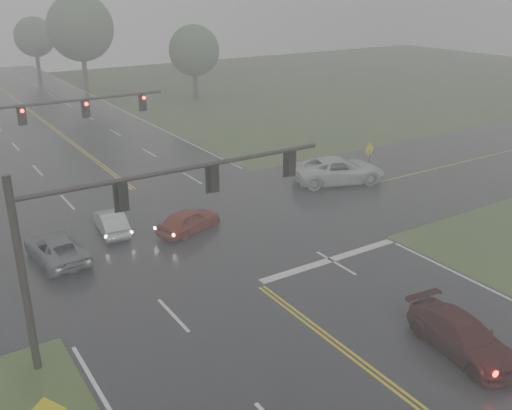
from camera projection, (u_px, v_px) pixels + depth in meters
main_road at (201, 242)px, 31.25m from camera, size 18.00×160.00×0.02m
cross_street at (185, 229)px, 32.82m from camera, size 120.00×14.00×0.02m
stop_bar at (331, 260)px, 29.14m from camera, size 8.50×0.50×0.01m
sedan_maroon at (460, 352)px, 21.92m from camera, size 2.55×5.05×1.40m
sedan_red at (189, 232)px, 32.48m from camera, size 4.29×2.79×1.36m
sedan_silver at (112, 233)px, 32.36m from camera, size 1.81×3.99×1.27m
car_grey at (58, 260)px, 29.12m from camera, size 2.60×4.94×1.32m
pickup_white at (338, 183)px, 40.53m from camera, size 7.13×4.94×1.81m
signal_gantry_near at (127, 215)px, 21.09m from camera, size 12.78×0.33×7.47m
signal_gantry_far at (27, 126)px, 34.79m from camera, size 13.13×0.36×7.19m
sign_diamond_east at (369, 154)px, 40.94m from camera, size 1.08×0.27×2.63m
tree_ne_a at (80, 28)px, 71.54m from camera, size 8.28×8.28×12.16m
tree_e_near at (194, 51)px, 67.44m from camera, size 5.99×5.99×8.80m
tree_n_far at (34, 37)px, 85.44m from camera, size 5.91×5.91×8.68m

